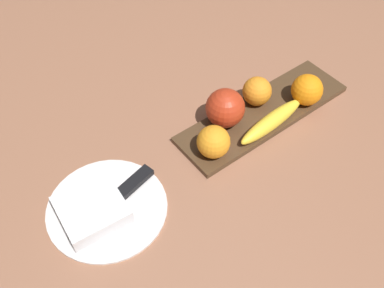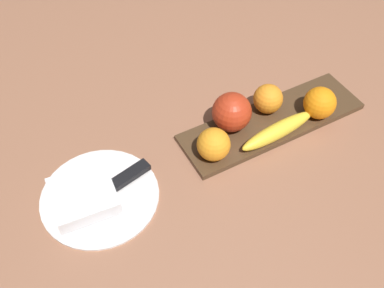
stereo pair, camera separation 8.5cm
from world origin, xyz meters
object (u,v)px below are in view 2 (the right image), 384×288
(knife, at_px, (121,179))
(orange_near_banana, at_px, (268,99))
(orange_near_apple, at_px, (320,103))
(banana, at_px, (278,131))
(orange_center, at_px, (214,144))
(fruit_tray, at_px, (273,121))
(dinner_plate, at_px, (100,196))
(apple, at_px, (232,112))
(folded_napkin, at_px, (84,196))

(knife, bearing_deg, orange_near_banana, 171.18)
(orange_near_banana, bearing_deg, orange_near_apple, 143.35)
(banana, height_order, orange_center, orange_center)
(fruit_tray, height_order, dinner_plate, fruit_tray)
(knife, bearing_deg, fruit_tray, 165.95)
(fruit_tray, height_order, orange_center, orange_center)
(fruit_tray, distance_m, orange_center, 0.17)
(apple, distance_m, knife, 0.26)
(knife, bearing_deg, apple, 171.65)
(orange_near_banana, distance_m, dinner_plate, 0.40)
(apple, distance_m, orange_near_apple, 0.19)
(folded_napkin, relative_size, knife, 0.62)
(apple, xyz_separation_m, orange_center, (0.07, 0.05, -0.01))
(dinner_plate, xyz_separation_m, folded_napkin, (0.03, 0.00, 0.02))
(orange_near_apple, bearing_deg, orange_near_banana, -36.65)
(knife, bearing_deg, folded_napkin, -5.47)
(dinner_plate, relative_size, knife, 1.22)
(orange_near_apple, height_order, dinner_plate, orange_near_apple)
(banana, distance_m, knife, 0.33)
(fruit_tray, xyz_separation_m, dinner_plate, (0.39, -0.00, -0.00))
(orange_center, bearing_deg, orange_near_apple, 177.88)
(folded_napkin, bearing_deg, knife, -172.96)
(fruit_tray, height_order, knife, knife)
(orange_near_banana, height_order, dinner_plate, orange_near_banana)
(apple, bearing_deg, fruit_tray, 162.64)
(dinner_plate, bearing_deg, orange_center, 174.34)
(banana, xyz_separation_m, orange_center, (0.14, -0.02, 0.02))
(orange_center, distance_m, knife, 0.19)
(fruit_tray, xyz_separation_m, folded_napkin, (0.42, 0.00, 0.02))
(orange_near_apple, xyz_separation_m, dinner_plate, (0.48, -0.03, -0.04))
(apple, relative_size, knife, 0.45)
(fruit_tray, height_order, orange_near_apple, orange_near_apple)
(fruit_tray, xyz_separation_m, orange_near_apple, (-0.09, 0.03, 0.04))
(orange_near_apple, height_order, orange_near_banana, orange_near_apple)
(orange_near_apple, distance_m, orange_near_banana, 0.11)
(folded_napkin, bearing_deg, orange_near_banana, -175.72)
(apple, bearing_deg, folded_napkin, 4.81)
(dinner_plate, bearing_deg, folded_napkin, 0.00)
(orange_center, relative_size, dinner_plate, 0.30)
(orange_near_banana, xyz_separation_m, orange_center, (0.16, 0.05, 0.00))
(orange_near_apple, distance_m, orange_center, 0.25)
(apple, xyz_separation_m, orange_near_banana, (-0.09, -0.00, -0.01))
(orange_near_banana, distance_m, folded_napkin, 0.42)
(orange_center, bearing_deg, apple, -144.91)
(orange_center, distance_m, dinner_plate, 0.23)
(banana, bearing_deg, dinner_plate, -11.16)
(folded_napkin, bearing_deg, orange_center, 174.94)
(banana, height_order, orange_near_banana, orange_near_banana)
(orange_center, xyz_separation_m, knife, (0.18, -0.03, -0.03))
(orange_near_apple, relative_size, knife, 0.38)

